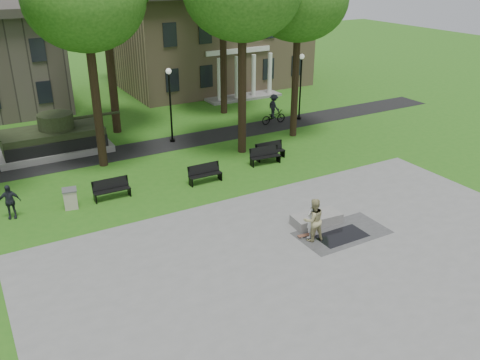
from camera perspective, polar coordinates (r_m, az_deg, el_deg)
The scene contains 20 objects.
ground at distance 22.89m, azimuth 3.22°, elevation -4.84°, with size 120.00×120.00×0.00m, color #276016.
plaza at distance 19.51m, azimuth 11.29°, elevation -10.86°, with size 22.00×16.00×0.02m, color gray.
footpath at distance 32.72m, azimuth -8.19°, elevation 4.00°, with size 44.00×2.60×0.01m, color black.
building_right at distance 48.14m, azimuth -3.56°, elevation 15.86°, with size 17.00×12.00×8.60m.
tree_1 at distance 28.14m, azimuth -17.07°, elevation 18.76°, with size 6.20×6.20×11.63m.
lamp_mid at distance 32.35m, azimuth -7.85°, elevation 8.96°, with size 0.36×0.36×4.73m.
lamp_right at distance 37.10m, azimuth 6.83°, elevation 10.92°, with size 0.36×0.36×4.73m.
tank_monument at distance 32.73m, azimuth -20.16°, elevation 4.34°, with size 7.45×3.40×2.40m.
puddle at distance 22.22m, azimuth 11.34°, elevation -6.18°, with size 2.20×1.20×0.00m, color black.
concrete_block at distance 22.91m, azimuth 8.57°, elevation -4.35°, with size 2.20×1.00×0.45m, color gray.
skateboard at distance 21.95m, azimuth 7.46°, elevation -6.19°, with size 0.78×0.20×0.07m, color brown.
skateboarder at distance 21.50m, azimuth 8.09°, elevation -4.33°, with size 0.64×0.42×1.77m, color silver.
friend_watching at distance 21.29m, azimuth 8.25°, elevation -4.44°, with size 0.92×0.72×1.89m, color tan.
pedestrian_walker at distance 25.17m, azimuth -24.46°, elevation -2.23°, with size 0.96×0.40×1.64m, color #21242C.
cyclist at distance 36.40m, azimuth 3.80°, elevation 7.66°, with size 1.92×1.08×2.12m.
park_bench_0 at distance 25.71m, azimuth -14.25°, elevation -0.92°, with size 1.80×0.54×1.00m.
park_bench_1 at distance 26.75m, azimuth -3.99°, elevation 0.79°, with size 1.80×0.53×1.00m.
park_bench_2 at distance 29.15m, azimuth 2.78°, elevation 2.80°, with size 1.83×0.69×1.00m.
park_bench_3 at distance 29.92m, azimuth 3.35°, elevation 3.35°, with size 1.81×0.56×1.00m.
trash_bin at distance 25.29m, azimuth -18.50°, elevation -1.97°, with size 0.77×0.77×0.96m.
Camera 1 is at (-11.02, -16.80, 10.95)m, focal length 38.00 mm.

